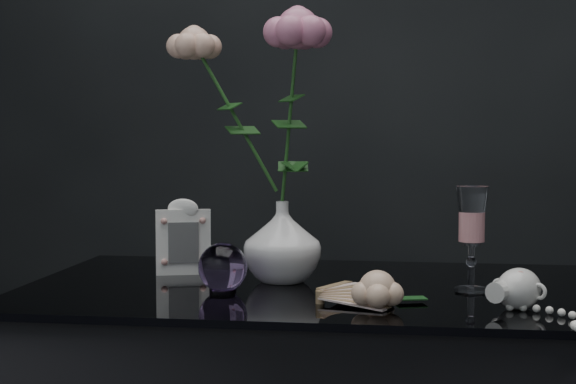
% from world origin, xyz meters
% --- Properties ---
extents(vase, '(0.17, 0.17, 0.14)m').
position_xyz_m(vase, '(-0.10, 0.07, 0.83)').
color(vase, white).
rests_on(vase, table).
extents(wine_glass, '(0.06, 0.06, 0.17)m').
position_xyz_m(wine_glass, '(0.22, 0.03, 0.85)').
color(wine_glass, white).
rests_on(wine_glass, table).
extents(picture_frame, '(0.12, 0.11, 0.14)m').
position_xyz_m(picture_frame, '(-0.29, 0.13, 0.83)').
color(picture_frame, white).
rests_on(picture_frame, table).
extents(paperweight, '(0.09, 0.09, 0.08)m').
position_xyz_m(paperweight, '(-0.18, -0.03, 0.80)').
color(paperweight, '#A77ECC').
rests_on(paperweight, table).
extents(paper_fan, '(0.23, 0.18, 0.02)m').
position_xyz_m(paper_fan, '(-0.02, -0.10, 0.77)').
color(paper_fan, beige).
rests_on(paper_fan, table).
extents(loose_rose, '(0.16, 0.19, 0.06)m').
position_xyz_m(loose_rose, '(0.07, -0.13, 0.79)').
color(loose_rose, beige).
rests_on(loose_rose, table).
extents(pearl_jar, '(0.30, 0.30, 0.06)m').
position_xyz_m(pearl_jar, '(0.28, -0.10, 0.79)').
color(pearl_jar, white).
rests_on(pearl_jar, table).
extents(roses, '(0.26, 0.12, 0.39)m').
position_xyz_m(roses, '(-0.14, 0.07, 1.08)').
color(roses, '#EEB598').
rests_on(roses, vase).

